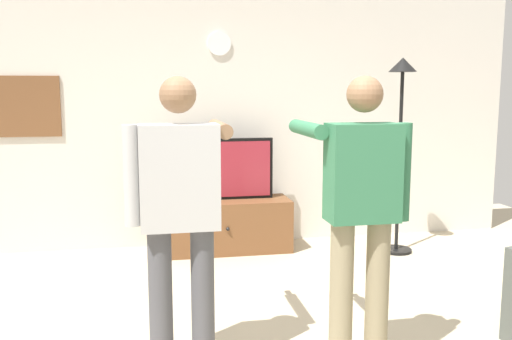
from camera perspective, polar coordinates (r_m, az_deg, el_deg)
back_wall at (r=6.03m, az=-2.89°, el=5.20°), size 6.40×0.10×2.70m
tv_stand at (r=5.84m, az=-3.25°, el=-5.66°), size 1.36×0.53×0.54m
television at (r=5.77m, az=-3.36°, el=0.10°), size 1.03×0.07×0.63m
wall_clock at (r=5.97m, az=-3.78°, el=12.76°), size 0.25×0.03×0.25m
framed_picture at (r=6.03m, az=-22.36°, el=6.03°), size 0.64×0.04×0.60m
floor_lamp at (r=5.80m, az=14.59°, el=5.48°), size 0.32×0.32×1.98m
person_standing_nearer_lamp at (r=3.29m, az=-7.77°, el=-3.63°), size 0.63×0.78×1.75m
person_standing_nearer_couch at (r=3.34m, az=10.65°, el=-3.59°), size 0.59×0.78×1.75m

